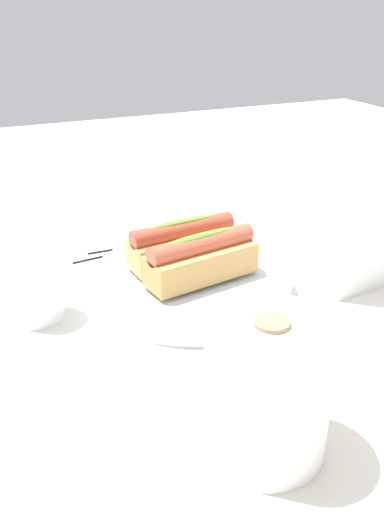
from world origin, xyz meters
name	(u,v)px	position (x,y,z in m)	size (l,w,h in m)	color
ground_plane	(197,289)	(0.00, 0.00, 0.00)	(2.40, 2.40, 0.00)	silver
serving_bowl	(192,280)	(0.01, 0.01, 0.02)	(0.27, 0.27, 0.04)	silver
hotdog_front	(183,243)	(0.01, -0.02, 0.06)	(0.15, 0.06, 0.06)	tan
hotdog_back	(202,259)	(0.01, 0.04, 0.06)	(0.16, 0.07, 0.06)	tan
water_glass	(34,290)	(0.22, -0.01, 0.04)	(0.07, 0.07, 0.09)	white
paper_towel_roll	(267,389)	(0.07, 0.30, 0.07)	(0.11, 0.11, 0.13)	white
napkin_box	(363,237)	(-0.21, 0.09, 0.07)	(0.11, 0.04, 0.15)	white
chopstick_near	(138,248)	(0.03, -0.16, 0.00)	(0.01, 0.01, 0.22)	black
chopstick_far	(153,242)	(0.00, -0.17, 0.00)	(0.01, 0.01, 0.22)	black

